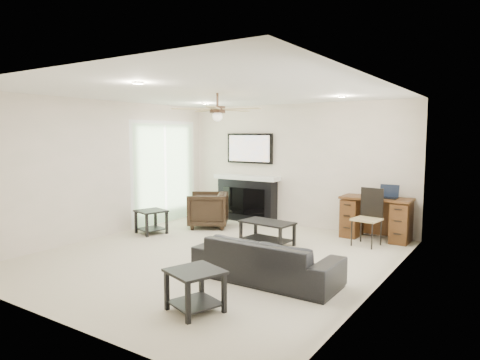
{
  "coord_description": "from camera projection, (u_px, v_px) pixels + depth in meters",
  "views": [
    {
      "loc": [
        3.88,
        -5.18,
        1.87
      ],
      "look_at": [
        0.11,
        0.56,
        1.14
      ],
      "focal_mm": 32.0,
      "sensor_mm": 36.0,
      "label": 1
    }
  ],
  "objects": [
    {
      "name": "room_shell",
      "position": [
        227.0,
        147.0,
        6.41
      ],
      "size": [
        5.5,
        5.54,
        2.52
      ],
      "color": "beige",
      "rests_on": "ground"
    },
    {
      "name": "sofa",
      "position": [
        266.0,
        260.0,
        5.48
      ],
      "size": [
        1.9,
        0.74,
        0.55
      ],
      "primitive_type": "imported",
      "rotation": [
        0.0,
        0.0,
        3.14
      ],
      "color": "black",
      "rests_on": "ground"
    },
    {
      "name": "armchair",
      "position": [
        208.0,
        210.0,
        8.68
      ],
      "size": [
        1.06,
        1.06,
        0.71
      ],
      "primitive_type": "imported",
      "rotation": [
        0.0,
        0.0,
        -1.03
      ],
      "color": "black",
      "rests_on": "ground"
    },
    {
      "name": "coffee_table",
      "position": [
        267.0,
        233.0,
        7.31
      ],
      "size": [
        0.95,
        0.59,
        0.4
      ],
      "primitive_type": "cube",
      "rotation": [
        0.0,
        0.0,
        -0.11
      ],
      "color": "black",
      "rests_on": "ground"
    },
    {
      "name": "end_table_near",
      "position": [
        195.0,
        291.0,
        4.53
      ],
      "size": [
        0.66,
        0.66,
        0.45
      ],
      "primitive_type": "cube",
      "rotation": [
        0.0,
        0.0,
        -0.33
      ],
      "color": "black",
      "rests_on": "ground"
    },
    {
      "name": "end_table_left",
      "position": [
        151.0,
        222.0,
        8.12
      ],
      "size": [
        0.62,
        0.62,
        0.45
      ],
      "primitive_type": "cube",
      "rotation": [
        0.0,
        0.0,
        -0.27
      ],
      "color": "black",
      "rests_on": "ground"
    },
    {
      "name": "fireplace_unit",
      "position": [
        247.0,
        177.0,
        9.24
      ],
      "size": [
        1.52,
        0.34,
        1.91
      ],
      "primitive_type": "cube",
      "color": "black",
      "rests_on": "ground"
    },
    {
      "name": "desk",
      "position": [
        376.0,
        218.0,
        7.68
      ],
      "size": [
        1.22,
        0.56,
        0.76
      ],
      "primitive_type": "cube",
      "color": "#3C220F",
      "rests_on": "ground"
    },
    {
      "name": "desk_chair",
      "position": [
        367.0,
        217.0,
        7.21
      ],
      "size": [
        0.47,
        0.49,
        0.97
      ],
      "primitive_type": "cube",
      "rotation": [
        0.0,
        0.0,
        -0.13
      ],
      "color": "black",
      "rests_on": "ground"
    },
    {
      "name": "laptop",
      "position": [
        388.0,
        192.0,
        7.5
      ],
      "size": [
        0.33,
        0.24,
        0.23
      ],
      "primitive_type": "cube",
      "color": "black",
      "rests_on": "desk"
    }
  ]
}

